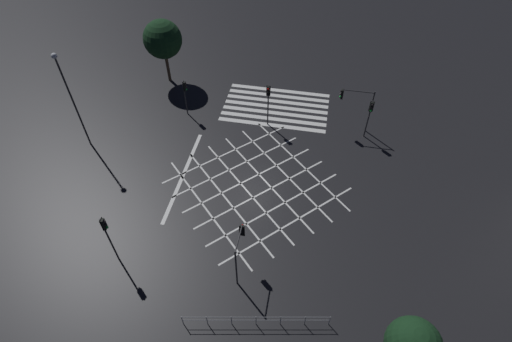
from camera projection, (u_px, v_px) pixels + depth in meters
name	position (u px, v px, depth m)	size (l,w,h in m)	color
ground_plane	(256.00, 186.00, 31.53)	(200.00, 200.00, 0.00)	black
road_markings	(265.00, 135.00, 35.63)	(14.91, 20.58, 0.01)	silver
traffic_light_median_south	(268.00, 98.00, 34.33)	(0.36, 0.39, 4.25)	#2D2D30
traffic_light_sw_cross	(370.00, 112.00, 33.41)	(0.36, 0.39, 3.85)	#2D2D30
traffic_light_median_north	(240.00, 245.00, 24.50)	(0.36, 2.17, 3.89)	#2D2D30
traffic_light_se_main	(185.00, 91.00, 35.73)	(0.39, 0.36, 3.60)	#2D2D30
traffic_light_sw_main	(355.00, 101.00, 33.87)	(2.88, 0.36, 4.27)	#2D2D30
traffic_light_ne_main	(107.00, 232.00, 24.67)	(0.39, 0.36, 4.59)	#2D2D30
street_lamp_east	(68.00, 90.00, 30.62)	(0.44, 0.44, 8.84)	#2D2D30
street_tree_near	(163.00, 39.00, 37.99)	(3.70, 3.70, 6.46)	brown
pedestrian_railing	(256.00, 320.00, 23.54)	(8.63, 1.69, 1.05)	gray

